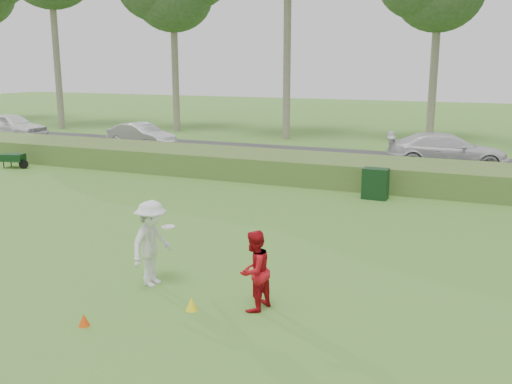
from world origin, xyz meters
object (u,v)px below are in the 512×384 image
at_px(cone_yellow, 191,304).
at_px(player_red, 254,271).
at_px(utility_cabinet, 375,184).
at_px(car_right, 447,151).
at_px(cone_orange, 84,320).
at_px(player_white, 152,243).
at_px(car_mid, 141,136).
at_px(car_left, 10,126).

bearing_deg(cone_yellow, player_red, 24.45).
height_order(utility_cabinet, car_right, car_right).
bearing_deg(cone_orange, utility_cabinet, 76.18).
height_order(player_white, car_mid, player_white).
bearing_deg(car_mid, car_right, -76.06).
bearing_deg(car_left, player_red, -126.47).
relative_size(cone_orange, car_right, 0.04).
bearing_deg(player_white, utility_cabinet, -11.89).
bearing_deg(car_right, cone_orange, 155.19).
height_order(player_red, car_mid, player_red).
xyz_separation_m(player_white, cone_orange, (-0.07, -2.06, -0.77)).
distance_m(cone_orange, utility_cabinet, 11.63).
distance_m(utility_cabinet, car_left, 23.31).
bearing_deg(player_white, car_right, -11.15).
bearing_deg(player_red, player_white, -84.42).
relative_size(car_mid, car_right, 0.78).
distance_m(cone_orange, car_right, 18.42).
bearing_deg(car_mid, player_red, -127.39).
xyz_separation_m(utility_cabinet, car_mid, (-13.40, 6.38, 0.19)).
xyz_separation_m(player_white, car_left, (-19.70, 15.68, -0.06)).
distance_m(utility_cabinet, car_mid, 14.84).
xyz_separation_m(cone_orange, utility_cabinet, (2.78, 11.29, 0.40)).
distance_m(car_mid, car_right, 15.10).
bearing_deg(utility_cabinet, car_mid, 155.64).
relative_size(cone_orange, utility_cabinet, 0.21).
distance_m(player_white, player_red, 2.39).
xyz_separation_m(player_red, cone_yellow, (-1.04, -0.48, -0.63)).
distance_m(cone_yellow, utility_cabinet, 10.12).
bearing_deg(cone_yellow, car_mid, 126.24).
bearing_deg(car_right, cone_yellow, 158.76).
height_order(cone_yellow, car_right, car_right).
bearing_deg(car_mid, cone_yellow, -130.51).
bearing_deg(car_right, player_white, 153.70).
distance_m(car_left, car_right, 24.10).
bearing_deg(car_right, player_red, 162.08).
relative_size(player_red, utility_cabinet, 1.46).
relative_size(cone_orange, cone_yellow, 0.87).
xyz_separation_m(player_red, car_mid, (-13.07, 15.92, -0.05)).
bearing_deg(car_left, car_mid, -90.98).
relative_size(cone_yellow, utility_cabinet, 0.24).
bearing_deg(cone_yellow, utility_cabinet, 82.17).
height_order(cone_yellow, car_left, car_left).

